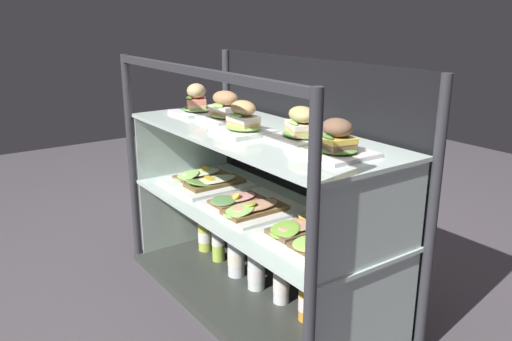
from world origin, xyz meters
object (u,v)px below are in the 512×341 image
object	(u,v)px
juice_bottle_front_middle	(307,299)
open_sandwich_tray_far_left	(313,236)
open_sandwich_tray_near_left_corner	(206,181)
juice_bottle_front_fourth	(281,279)
plated_roll_sandwich_center	(197,103)
juice_bottle_front_second	(205,234)
juice_bottle_front_left_end	(236,252)
plated_roll_sandwich_far_right	(225,110)
orange_fruit_rolled_forward	(336,336)
open_sandwich_tray_far_right	(248,205)
plated_roll_sandwich_near_left_corner	(243,122)
plated_roll_sandwich_near_right_corner	(336,142)
plated_roll_sandwich_right_of_center	(302,127)
orange_fruit_beside_bottles	(330,316)
juice_bottle_near_post	(256,269)
juice_bottle_back_right	(218,238)

from	to	relation	value
juice_bottle_front_middle	open_sandwich_tray_far_left	bearing A→B (deg)	-33.97
open_sandwich_tray_near_left_corner	open_sandwich_tray_far_left	distance (m)	0.70
open_sandwich_tray_near_left_corner	juice_bottle_front_fourth	distance (m)	0.55
plated_roll_sandwich_center	juice_bottle_front_second	size ratio (longest dim) A/B	0.90
open_sandwich_tray_far_left	juice_bottle_front_fourth	xyz separation A→B (m)	(-0.23, 0.06, -0.28)
plated_roll_sandwich_center	juice_bottle_front_left_end	size ratio (longest dim) A/B	0.71
plated_roll_sandwich_far_right	juice_bottle_front_second	size ratio (longest dim) A/B	0.86
open_sandwich_tray_far_left	juice_bottle_front_left_end	world-z (taller)	open_sandwich_tray_far_left
plated_roll_sandwich_far_right	orange_fruit_rolled_forward	world-z (taller)	plated_roll_sandwich_far_right
open_sandwich_tray_far_right	open_sandwich_tray_far_left	world-z (taller)	open_sandwich_tray_far_left
plated_roll_sandwich_near_left_corner	plated_roll_sandwich_far_right	bearing A→B (deg)	163.71
plated_roll_sandwich_near_right_corner	juice_bottle_front_middle	distance (m)	0.63
open_sandwich_tray_far_right	juice_bottle_front_second	bearing A→B (deg)	172.08
open_sandwich_tray_near_left_corner	plated_roll_sandwich_near_right_corner	bearing A→B (deg)	1.87
open_sandwich_tray_near_left_corner	juice_bottle_front_fourth	size ratio (longest dim) A/B	1.34
plated_roll_sandwich_right_of_center	plated_roll_sandwich_far_right	bearing A→B (deg)	-174.75
plated_roll_sandwich_center	juice_bottle_front_fourth	size ratio (longest dim) A/B	0.76
plated_roll_sandwich_center	orange_fruit_beside_bottles	size ratio (longest dim) A/B	2.52
plated_roll_sandwich_near_right_corner	open_sandwich_tray_near_left_corner	distance (m)	0.83
juice_bottle_front_second	juice_bottle_front_fourth	xyz separation A→B (m)	(0.57, 0.01, 0.02)
open_sandwich_tray_near_left_corner	plated_roll_sandwich_right_of_center	bearing A→B (deg)	6.49
plated_roll_sandwich_far_right	plated_roll_sandwich_near_left_corner	world-z (taller)	plated_roll_sandwich_far_right
orange_fruit_rolled_forward	juice_bottle_front_left_end	bearing A→B (deg)	-179.58
plated_roll_sandwich_center	plated_roll_sandwich_near_right_corner	world-z (taller)	plated_roll_sandwich_center
plated_roll_sandwich_far_right	orange_fruit_beside_bottles	bearing A→B (deg)	7.69
juice_bottle_front_fourth	orange_fruit_rolled_forward	xyz separation A→B (m)	(0.32, -0.02, -0.06)
open_sandwich_tray_far_right	juice_bottle_front_second	xyz separation A→B (m)	(-0.45, 0.06, -0.29)
open_sandwich_tray_far_right	open_sandwich_tray_far_left	distance (m)	0.35
open_sandwich_tray_near_left_corner	juice_bottle_near_post	bearing A→B (deg)	6.01
orange_fruit_beside_bottles	plated_roll_sandwich_near_left_corner	bearing A→B (deg)	-157.20
plated_roll_sandwich_near_right_corner	juice_bottle_back_right	bearing A→B (deg)	178.88
juice_bottle_front_second	juice_bottle_near_post	world-z (taller)	juice_bottle_near_post
open_sandwich_tray_near_left_corner	plated_roll_sandwich_near_left_corner	bearing A→B (deg)	-6.59
plated_roll_sandwich_near_right_corner	juice_bottle_front_second	xyz separation A→B (m)	(-0.86, 0.02, -0.62)
juice_bottle_front_second	juice_bottle_front_left_end	size ratio (longest dim) A/B	0.79
juice_bottle_front_middle	orange_fruit_beside_bottles	bearing A→B (deg)	30.24
juice_bottle_back_right	juice_bottle_front_fourth	distance (m)	0.44
plated_roll_sandwich_right_of_center	open_sandwich_tray_near_left_corner	size ratio (longest dim) A/B	0.57
juice_bottle_front_left_end	juice_bottle_front_middle	xyz separation A→B (m)	(0.43, 0.03, -0.02)
juice_bottle_front_middle	open_sandwich_tray_far_right	bearing A→B (deg)	-164.68
juice_bottle_front_second	orange_fruit_rolled_forward	distance (m)	0.89
plated_roll_sandwich_near_left_corner	plated_roll_sandwich_right_of_center	size ratio (longest dim) A/B	0.99
orange_fruit_beside_bottles	juice_bottle_front_left_end	bearing A→B (deg)	-171.89
plated_roll_sandwich_far_right	juice_bottle_front_second	world-z (taller)	plated_roll_sandwich_far_right
plated_roll_sandwich_near_left_corner	juice_bottle_near_post	distance (m)	0.62
plated_roll_sandwich_far_right	juice_bottle_front_middle	bearing A→B (deg)	3.70
juice_bottle_back_right	orange_fruit_rolled_forward	xyz separation A→B (m)	(0.77, -0.01, -0.07)
juice_bottle_front_second	juice_bottle_near_post	size ratio (longest dim) A/B	0.95
plated_roll_sandwich_right_of_center	juice_bottle_back_right	size ratio (longest dim) A/B	0.72
plated_roll_sandwich_center	juice_bottle_front_middle	size ratio (longest dim) A/B	0.86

